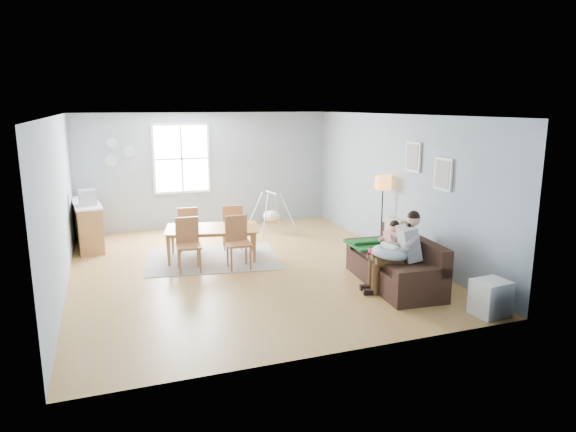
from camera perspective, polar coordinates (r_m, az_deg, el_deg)
name	(u,v)px	position (r m, az deg, el deg)	size (l,w,h in m)	color
room	(245,132)	(8.87, -4.81, 9.30)	(8.40, 9.40, 3.90)	#AB833D
window	(181,159)	(12.20, -11.75, 6.26)	(1.32, 0.08, 1.62)	white
pictures	(427,165)	(9.22, 15.23, 5.47)	(0.05, 1.34, 0.74)	white
wall_plates	(117,153)	(12.07, -18.44, 6.69)	(0.67, 0.02, 0.66)	#9FB8BF
sofa	(397,267)	(8.55, 12.02, -5.61)	(1.03, 2.08, 0.81)	black
green_throw	(376,243)	(9.03, 9.73, -3.03)	(0.92, 0.75, 0.04)	#14591D
beige_pillow	(395,232)	(8.97, 11.83, -1.75)	(0.14, 0.48, 0.48)	beige
father	(399,249)	(8.14, 12.23, -3.58)	(0.95, 0.54, 1.29)	gray
nursing_pillow	(390,253)	(8.08, 11.27, -4.02)	(0.55, 0.55, 0.15)	#A6C0D0
infant	(389,247)	(8.09, 11.15, -3.44)	(0.19, 0.37, 0.14)	silver
toddler	(389,241)	(8.57, 11.12, -2.71)	(0.53, 0.27, 0.83)	white
floor_lamp	(383,189)	(10.20, 10.50, 2.96)	(0.31, 0.31, 1.52)	black
storage_cube	(490,298)	(7.72, 21.55, -8.48)	(0.49, 0.44, 0.50)	white
rug	(213,259)	(9.90, -8.36, -4.70)	(2.42, 1.84, 0.01)	gray
dining_table	(212,244)	(9.82, -8.41, -3.04)	(1.72, 0.96, 0.61)	#9A5932
chair_sw	(188,241)	(9.18, -11.05, -2.72)	(0.45, 0.45, 0.94)	#9F6236
chair_se	(238,239)	(9.21, -5.63, -2.52)	(0.43, 0.43, 0.93)	#9F6236
chair_nw	(188,226)	(10.34, -11.01, -1.12)	(0.46, 0.46, 0.92)	#9F6236
chair_ne	(232,224)	(10.37, -6.20, -0.90)	(0.47, 0.47, 0.92)	#9F6236
counter	(88,224)	(11.32, -21.35, -0.84)	(0.65, 1.70, 0.93)	#9A5932
monitor	(87,197)	(10.90, -21.40, 1.96)	(0.36, 0.35, 0.30)	#B7B7BC
baby_swing	(272,215)	(11.65, -1.84, 0.11)	(1.05, 1.06, 0.94)	#B7B7BC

